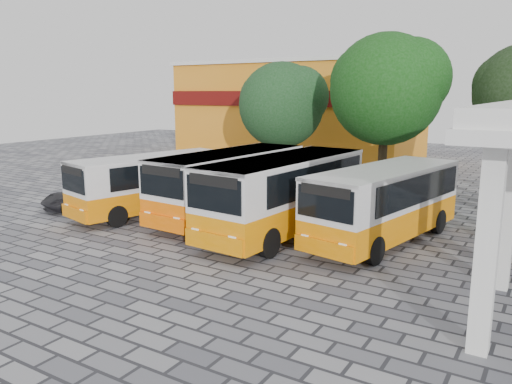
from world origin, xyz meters
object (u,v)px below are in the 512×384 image
Objects in this scene: bus_centre_left at (230,181)px; parked_car at (86,196)px; bus_far_right at (385,200)px; bus_centre_right at (285,190)px; bus_far_left at (152,180)px.

bus_centre_left is 7.76m from parked_car.
parked_car is (-7.42, -1.95, -1.19)m from bus_centre_left.
bus_far_right is 1.98× the size of parked_car.
bus_far_left is at bearing -174.01° from bus_centre_right.
bus_centre_right reaches higher than bus_far_right.
bus_far_right is (3.75, 1.07, -0.15)m from bus_centre_right.
parked_car is (-3.70, -0.84, -1.02)m from bus_far_left.
bus_centre_left reaches higher than bus_far_left.
parked_car is at bearing -170.04° from bus_centre_right.
bus_centre_left reaches higher than bus_far_right.
bus_centre_left is at bearing 168.78° from bus_centre_right.
bus_centre_left is 7.07m from bus_far_right.
bus_far_right reaches higher than parked_car.
bus_far_left is 1.91× the size of parked_car.
bus_centre_left is (3.71, 1.11, 0.17)m from bus_far_left.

